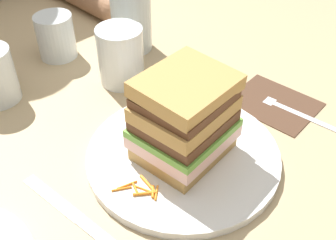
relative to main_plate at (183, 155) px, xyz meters
name	(u,v)px	position (x,y,z in m)	size (l,w,h in m)	color
ground_plane	(186,150)	(0.02, 0.01, -0.01)	(3.00, 3.00, 0.00)	tan
main_plate	(183,155)	(0.00, 0.00, 0.00)	(0.27, 0.27, 0.01)	white
sandwich	(184,119)	(0.00, 0.00, 0.07)	(0.13, 0.12, 0.12)	tan
carrot_shred_0	(145,193)	(-0.09, -0.02, 0.01)	(0.00, 0.00, 0.03)	orange
carrot_shred_1	(148,184)	(-0.08, -0.01, 0.01)	(0.00, 0.00, 0.03)	orange
carrot_shred_2	(123,190)	(-0.10, 0.00, 0.01)	(0.00, 0.00, 0.03)	orange
carrot_shred_3	(128,185)	(-0.10, 0.01, 0.01)	(0.00, 0.00, 0.03)	orange
carrot_shred_4	(135,188)	(-0.09, 0.00, 0.01)	(0.00, 0.00, 0.02)	orange
carrot_shred_5	(144,189)	(-0.09, -0.01, 0.01)	(0.00, 0.00, 0.03)	orange
carrot_shred_6	(153,192)	(-0.08, -0.02, 0.01)	(0.00, 0.00, 0.02)	orange
carrot_shred_7	(156,193)	(-0.08, -0.03, 0.01)	(0.00, 0.00, 0.02)	orange
carrot_shred_8	(214,114)	(0.09, 0.02, 0.01)	(0.00, 0.00, 0.02)	orange
carrot_shred_9	(222,120)	(0.09, 0.00, 0.01)	(0.00, 0.00, 0.02)	orange
carrot_shred_10	(206,115)	(0.08, 0.03, 0.01)	(0.00, 0.00, 0.03)	orange
carrot_shred_11	(219,121)	(0.08, 0.01, 0.01)	(0.00, 0.00, 0.03)	orange
carrot_shred_12	(224,114)	(0.10, 0.01, 0.01)	(0.00, 0.00, 0.03)	orange
carrot_shred_13	(226,118)	(0.10, 0.00, 0.01)	(0.00, 0.00, 0.03)	orange
napkin_dark	(274,103)	(0.20, -0.02, 0.00)	(0.11, 0.13, 0.00)	#4C3323
fork	(287,107)	(0.20, -0.04, 0.00)	(0.03, 0.17, 0.00)	silver
knife	(80,220)	(-0.17, 0.01, 0.00)	(0.03, 0.20, 0.00)	silver
juice_glass	(121,59)	(0.06, 0.21, 0.04)	(0.08, 0.08, 0.10)	white
empty_tumbler_1	(56,36)	(0.03, 0.36, 0.03)	(0.07, 0.07, 0.08)	silver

